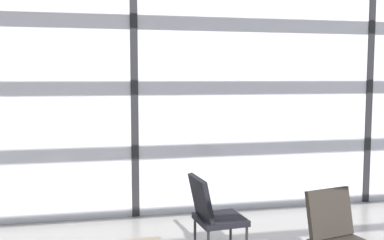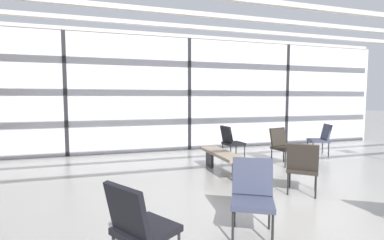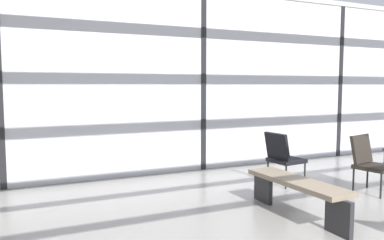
% 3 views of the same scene
% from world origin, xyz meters
% --- Properties ---
extents(ground_plane, '(60.00, 60.00, 0.00)m').
position_xyz_m(ground_plane, '(0.00, 0.00, 0.00)').
color(ground_plane, gray).
extents(glass_curtain_wall, '(14.00, 0.08, 3.41)m').
position_xyz_m(glass_curtain_wall, '(0.00, 5.20, 1.70)').
color(glass_curtain_wall, silver).
rests_on(glass_curtain_wall, ground).
extents(window_mullion_0, '(0.10, 0.12, 3.41)m').
position_xyz_m(window_mullion_0, '(-3.50, 5.20, 1.70)').
color(window_mullion_0, black).
rests_on(window_mullion_0, ground).
extents(window_mullion_1, '(0.10, 0.12, 3.41)m').
position_xyz_m(window_mullion_1, '(0.00, 5.20, 1.70)').
color(window_mullion_1, black).
rests_on(window_mullion_1, ground).
extents(window_mullion_2, '(0.10, 0.12, 3.41)m').
position_xyz_m(window_mullion_2, '(3.50, 5.20, 1.70)').
color(window_mullion_2, black).
rests_on(window_mullion_2, ground).
extents(parked_airplane, '(13.01, 3.73, 3.73)m').
position_xyz_m(parked_airplane, '(1.71, 11.10, 1.87)').
color(parked_airplane, silver).
rests_on(parked_airplane, ground).
extents(lounge_chair_0, '(0.66, 0.63, 0.87)m').
position_xyz_m(lounge_chair_0, '(3.34, 3.33, 0.49)').
color(lounge_chair_0, '#33384C').
rests_on(lounge_chair_0, ground).
extents(lounge_chair_1, '(0.70, 0.69, 0.87)m').
position_xyz_m(lounge_chair_1, '(-2.14, -0.59, 0.49)').
color(lounge_chair_1, black).
rests_on(lounge_chair_1, ground).
extents(lounge_chair_2, '(0.71, 0.71, 0.87)m').
position_xyz_m(lounge_chair_2, '(0.67, 0.77, 0.49)').
color(lounge_chair_2, '#28231E').
rests_on(lounge_chair_2, ground).
extents(lounge_chair_3, '(0.59, 0.62, 0.87)m').
position_xyz_m(lounge_chair_3, '(1.61, 2.69, 0.49)').
color(lounge_chair_3, '#28231E').
rests_on(lounge_chair_3, ground).
extents(lounge_chair_4, '(0.67, 0.69, 0.87)m').
position_xyz_m(lounge_chair_4, '(-0.77, -0.16, 0.49)').
color(lounge_chair_4, '#33384C').
rests_on(lounge_chair_4, ground).
extents(lounge_chair_6, '(0.57, 0.53, 0.87)m').
position_xyz_m(lounge_chair_6, '(0.67, 3.57, 0.49)').
color(lounge_chair_6, black).
rests_on(lounge_chair_6, ground).
extents(waiting_bench, '(0.46, 1.70, 0.47)m').
position_xyz_m(waiting_bench, '(-0.13, 2.27, 0.36)').
color(waiting_bench, '#7F705B').
rests_on(waiting_bench, ground).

